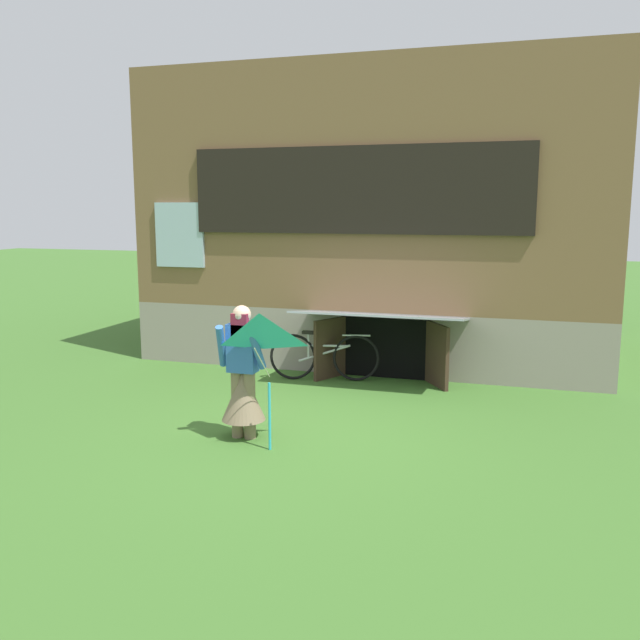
% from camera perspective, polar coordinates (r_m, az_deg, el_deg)
% --- Properties ---
extents(ground_plane, '(60.00, 60.00, 0.00)m').
position_cam_1_polar(ground_plane, '(8.45, -2.17, -9.35)').
color(ground_plane, '#3D6B28').
extents(log_house, '(7.96, 5.88, 5.05)m').
position_cam_1_polar(log_house, '(13.19, 5.58, 8.56)').
color(log_house, gray).
rests_on(log_house, ground_plane).
extents(person, '(0.61, 0.52, 1.60)m').
position_cam_1_polar(person, '(8.11, -6.48, -5.26)').
color(person, '#7F6B51').
rests_on(person, ground_plane).
extents(kite, '(0.83, 0.79, 1.52)m').
position_cam_1_polar(kite, '(7.40, -5.07, -2.08)').
color(kite, '#2DB2CC').
rests_on(kite, ground_plane).
extents(bicycle_silver, '(1.72, 0.40, 0.79)m').
position_cam_1_polar(bicycle_silver, '(10.78, 0.35, -3.08)').
color(bicycle_silver, black).
rests_on(bicycle_silver, ground_plane).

